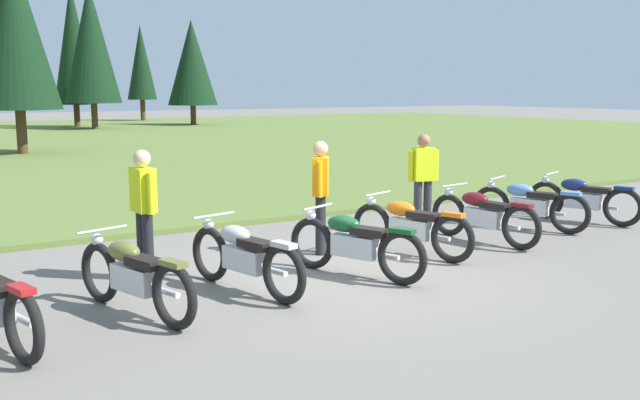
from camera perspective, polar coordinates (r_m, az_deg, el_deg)
ground_plane at (r=9.43m, az=1.93°, el=-5.89°), size 140.00×140.00×0.00m
grass_moorland at (r=33.64m, az=-23.14°, el=4.23°), size 80.00×44.00×0.10m
motorcycle_olive at (r=7.87m, az=-14.85°, el=-5.92°), size 0.81×2.04×0.88m
motorcycle_silver at (r=8.51m, az=-6.15°, el=-4.54°), size 0.74×2.07×0.88m
motorcycle_british_green at (r=9.16m, az=2.79°, el=-3.53°), size 0.95×1.99×0.88m
motorcycle_orange at (r=10.38m, az=7.30°, el=-2.10°), size 0.84×2.03×0.88m
motorcycle_maroon at (r=11.47m, az=13.06°, el=-1.21°), size 0.65×2.09×0.88m
motorcycle_sky_blue at (r=12.74m, az=16.54°, el=-0.35°), size 0.95×1.99×0.88m
motorcycle_navy at (r=13.72m, az=20.48°, el=0.11°), size 0.89×2.01×0.88m
rider_near_row_end at (r=10.34m, az=0.05°, el=0.79°), size 0.39×0.46×1.67m
rider_checking_bike at (r=9.19m, az=-14.08°, el=-0.51°), size 0.25×0.55×1.67m
rider_in_hivis_vest at (r=12.07m, az=8.35°, el=1.88°), size 0.53×0.31×1.67m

